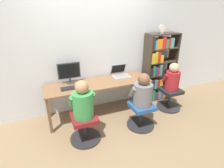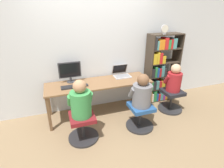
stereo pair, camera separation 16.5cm
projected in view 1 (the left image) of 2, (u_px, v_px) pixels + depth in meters
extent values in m
plane|color=#846B4C|center=(105.00, 121.00, 3.48)|extent=(14.00, 14.00, 0.00)
cube|color=silver|center=(92.00, 49.00, 3.54)|extent=(10.00, 0.05, 2.60)
cube|color=brown|center=(99.00, 83.00, 3.46)|extent=(2.09, 0.62, 0.03)
cube|color=brown|center=(49.00, 116.00, 3.03)|extent=(0.05, 0.05, 0.68)
cube|color=brown|center=(148.00, 96.00, 3.72)|extent=(0.05, 0.05, 0.68)
cube|color=brown|center=(48.00, 102.00, 3.49)|extent=(0.05, 0.05, 0.68)
cube|color=brown|center=(136.00, 86.00, 4.18)|extent=(0.05, 0.05, 0.68)
cylinder|color=#333338|center=(70.00, 82.00, 3.44)|extent=(0.16, 0.16, 0.01)
cylinder|color=#333338|center=(70.00, 80.00, 3.42)|extent=(0.04, 0.04, 0.09)
cube|color=#333338|center=(69.00, 71.00, 3.34)|extent=(0.43, 0.02, 0.31)
cube|color=black|center=(69.00, 71.00, 3.33)|extent=(0.39, 0.01, 0.27)
cube|color=#B7B7BC|center=(121.00, 76.00, 3.74)|extent=(0.35, 0.24, 0.02)
cube|color=gray|center=(121.00, 76.00, 3.73)|extent=(0.31, 0.19, 0.00)
cube|color=#B7B7BC|center=(118.00, 69.00, 3.83)|extent=(0.35, 0.10, 0.22)
cube|color=black|center=(118.00, 69.00, 3.83)|extent=(0.31, 0.08, 0.19)
cube|color=#232326|center=(72.00, 88.00, 3.21)|extent=(0.40, 0.15, 0.02)
cube|color=black|center=(72.00, 87.00, 3.20)|extent=(0.36, 0.12, 0.00)
ellipsoid|color=black|center=(87.00, 85.00, 3.29)|extent=(0.06, 0.11, 0.04)
cylinder|color=#262628|center=(86.00, 138.00, 3.00)|extent=(0.52, 0.52, 0.04)
cylinder|color=#262628|center=(85.00, 129.00, 2.92)|extent=(0.05, 0.05, 0.36)
cube|color=maroon|center=(84.00, 118.00, 2.84)|extent=(0.40, 0.41, 0.07)
cylinder|color=#262628|center=(140.00, 124.00, 3.35)|extent=(0.52, 0.52, 0.04)
cylinder|color=#262628|center=(141.00, 116.00, 3.27)|extent=(0.05, 0.05, 0.36)
cube|color=#234C84|center=(142.00, 106.00, 3.18)|extent=(0.40, 0.41, 0.07)
cylinder|color=#388C47|center=(83.00, 105.00, 2.74)|extent=(0.33, 0.33, 0.43)
sphere|color=#A87A56|center=(82.00, 87.00, 2.61)|extent=(0.21, 0.21, 0.21)
cylinder|color=#388C47|center=(72.00, 101.00, 2.71)|extent=(0.09, 0.20, 0.25)
cylinder|color=#388C47|center=(91.00, 98.00, 2.82)|extent=(0.09, 0.20, 0.25)
cylinder|color=slate|center=(143.00, 95.00, 3.09)|extent=(0.34, 0.34, 0.40)
sphere|color=brown|center=(144.00, 79.00, 2.97)|extent=(0.21, 0.21, 0.21)
cylinder|color=slate|center=(133.00, 92.00, 3.06)|extent=(0.09, 0.20, 0.24)
cylinder|color=slate|center=(149.00, 89.00, 3.17)|extent=(0.09, 0.20, 0.24)
cube|color=#382D23|center=(146.00, 69.00, 3.96)|extent=(0.02, 0.32, 1.57)
cube|color=#382D23|center=(172.00, 66.00, 4.21)|extent=(0.02, 0.32, 1.57)
cube|color=#382D23|center=(156.00, 97.00, 4.40)|extent=(0.70, 0.31, 0.02)
cube|color=#382D23|center=(157.00, 86.00, 4.27)|extent=(0.70, 0.31, 0.02)
cube|color=#382D23|center=(159.00, 74.00, 4.15)|extent=(0.70, 0.31, 0.02)
cube|color=#382D23|center=(160.00, 61.00, 4.02)|extent=(0.70, 0.31, 0.02)
cube|color=#382D23|center=(162.00, 48.00, 3.90)|extent=(0.70, 0.31, 0.02)
cube|color=#382D23|center=(163.00, 34.00, 3.77)|extent=(0.70, 0.31, 0.02)
cube|color=orange|center=(147.00, 95.00, 4.19)|extent=(0.05, 0.22, 0.26)
cube|color=silver|center=(148.00, 95.00, 4.24)|extent=(0.04, 0.26, 0.19)
cube|color=#2D8C47|center=(151.00, 93.00, 4.25)|extent=(0.07, 0.26, 0.26)
cube|color=#1E4C9E|center=(153.00, 94.00, 4.28)|extent=(0.05, 0.24, 0.18)
cube|color=red|center=(154.00, 94.00, 4.32)|extent=(0.05, 0.27, 0.17)
cube|color=teal|center=(157.00, 93.00, 4.31)|extent=(0.07, 0.21, 0.21)
cube|color=#8C338C|center=(160.00, 92.00, 4.32)|extent=(0.05, 0.20, 0.25)
cube|color=orange|center=(161.00, 93.00, 4.37)|extent=(0.05, 0.26, 0.19)
cube|color=#2D8C47|center=(148.00, 84.00, 4.07)|extent=(0.06, 0.20, 0.22)
cube|color=#262628|center=(151.00, 83.00, 4.11)|extent=(0.07, 0.22, 0.20)
cube|color=teal|center=(153.00, 83.00, 4.13)|extent=(0.07, 0.22, 0.21)
cube|color=red|center=(156.00, 83.00, 4.16)|extent=(0.06, 0.22, 0.19)
cube|color=gold|center=(158.00, 82.00, 4.20)|extent=(0.08, 0.24, 0.19)
cube|color=#262628|center=(150.00, 72.00, 3.95)|extent=(0.07, 0.20, 0.19)
cube|color=#2D8C47|center=(152.00, 70.00, 3.99)|extent=(0.05, 0.25, 0.24)
cube|color=#1E4C9E|center=(153.00, 70.00, 4.02)|extent=(0.05, 0.27, 0.20)
cube|color=red|center=(156.00, 71.00, 4.01)|extent=(0.05, 0.19, 0.19)
cube|color=teal|center=(158.00, 69.00, 4.05)|extent=(0.07, 0.27, 0.25)
cube|color=#262628|center=(160.00, 70.00, 4.08)|extent=(0.05, 0.25, 0.18)
cube|color=gold|center=(151.00, 58.00, 3.82)|extent=(0.09, 0.18, 0.22)
cube|color=gold|center=(154.00, 57.00, 3.86)|extent=(0.05, 0.23, 0.26)
cube|color=red|center=(156.00, 57.00, 3.89)|extent=(0.07, 0.24, 0.24)
cube|color=gold|center=(159.00, 58.00, 3.94)|extent=(0.08, 0.26, 0.16)
cube|color=#262628|center=(152.00, 43.00, 3.70)|extent=(0.05, 0.23, 0.25)
cube|color=teal|center=(154.00, 45.00, 3.72)|extent=(0.04, 0.19, 0.18)
cube|color=orange|center=(156.00, 44.00, 3.74)|extent=(0.05, 0.21, 0.21)
cube|color=orange|center=(158.00, 44.00, 3.76)|extent=(0.07, 0.21, 0.21)
cube|color=red|center=(162.00, 43.00, 3.78)|extent=(0.09, 0.20, 0.24)
cube|color=#2D8C47|center=(165.00, 43.00, 3.81)|extent=(0.06, 0.18, 0.19)
cube|color=red|center=(167.00, 43.00, 3.83)|extent=(0.05, 0.20, 0.20)
cube|color=teal|center=(169.00, 42.00, 3.87)|extent=(0.09, 0.24, 0.21)
cube|color=#B2B2B7|center=(162.00, 33.00, 3.64)|extent=(0.06, 0.03, 0.02)
cylinder|color=#B2B2B7|center=(162.00, 29.00, 3.60)|extent=(0.18, 0.02, 0.18)
cylinder|color=silver|center=(163.00, 29.00, 3.59)|extent=(0.15, 0.00, 0.15)
cylinder|color=#262628|center=(168.00, 107.00, 3.94)|extent=(0.52, 0.52, 0.04)
cylinder|color=#262628|center=(169.00, 99.00, 3.86)|extent=(0.05, 0.05, 0.36)
cube|color=black|center=(171.00, 90.00, 3.77)|extent=(0.40, 0.41, 0.07)
cylinder|color=maroon|center=(172.00, 81.00, 3.68)|extent=(0.29, 0.29, 0.39)
sphere|color=tan|center=(174.00, 68.00, 3.56)|extent=(0.20, 0.20, 0.20)
cylinder|color=maroon|center=(165.00, 78.00, 3.66)|extent=(0.08, 0.18, 0.23)
cylinder|color=maroon|center=(176.00, 76.00, 3.75)|extent=(0.08, 0.18, 0.23)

